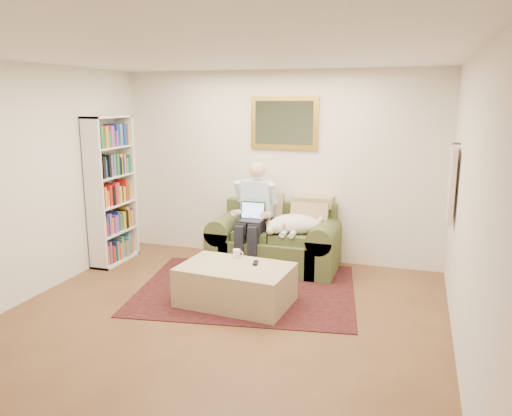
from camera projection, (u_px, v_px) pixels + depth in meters
The scene contains 12 objects.
room_shell at pixel (220, 194), 4.90m from camera, with size 4.51×5.00×2.61m.
rug at pixel (247, 289), 5.93m from camera, with size 2.51×2.01×0.01m, color black.
sofa at pixel (274, 246), 6.66m from camera, with size 1.67×0.85×1.00m.
seated_man at pixel (253, 217), 6.51m from camera, with size 0.55×0.79×1.41m, color #8CC6D8, non-canonical shape.
laptop at pixel (251, 216), 6.44m from camera, with size 0.32×0.26×0.24m.
sleeping_dog at pixel (295, 224), 6.42m from camera, with size 0.69×0.43×0.26m, color white, non-canonical shape.
ottoman at pixel (236, 285), 5.47m from camera, with size 1.19×0.76×0.43m, color #C9B686.
coffee_mug at pixel (237, 254), 5.70m from camera, with size 0.08×0.08×0.10m, color white.
tv_remote at pixel (256, 263), 5.50m from camera, with size 0.05×0.15×0.02m, color black.
bookshelf at pixel (111, 190), 6.76m from camera, with size 0.28×0.80×2.00m, color white, non-canonical shape.
wall_mirror at pixel (284, 123), 6.72m from camera, with size 0.94×0.04×0.72m.
hanging_shirt at pixel (452, 181), 5.39m from camera, with size 0.06×0.52×0.90m, color beige, non-canonical shape.
Camera 1 is at (1.82, -4.12, 2.21)m, focal length 35.00 mm.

